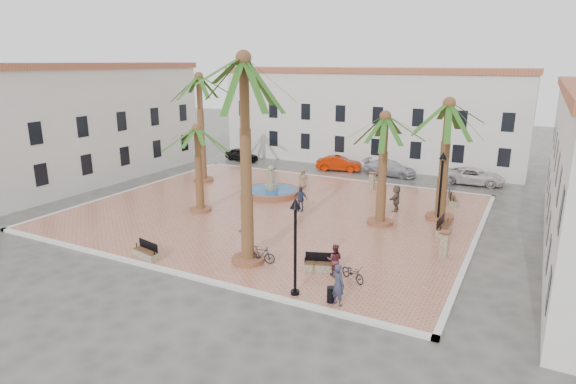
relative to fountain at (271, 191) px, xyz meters
The scene contains 36 objects.
ground 4.15m from the fountain, 56.50° to the right, with size 120.00×120.00×0.00m, color #56544F.
plaza 4.14m from the fountain, 56.50° to the right, with size 26.00×22.00×0.15m, color tan.
kerb_n 7.91m from the fountain, 73.26° to the left, with size 26.30×0.30×0.16m, color silver.
kerb_s 14.62m from the fountain, 81.05° to the right, with size 26.30×0.30×0.16m, color silver.
kerb_e 15.66m from the fountain, 12.68° to the right, with size 0.30×22.30×0.16m, color silver.
kerb_w 11.27m from the fountain, 162.23° to the right, with size 0.30×22.30×0.16m, color silver.
building_north 17.26m from the fountain, 82.18° to the left, with size 30.40×7.40×9.50m.
building_west 17.67m from the fountain, 168.39° to the right, with size 6.40×24.40×10.00m.
fountain is the anchor object (origin of this frame).
palm_nw 10.54m from the fountain, behind, with size 5.51×5.51×9.15m.
palm_sw 7.82m from the fountain, 110.81° to the right, with size 4.73×4.73×6.02m.
palm_s 15.61m from the fountain, 65.64° to the right, with size 5.50×5.50×10.47m.
palm_e 11.42m from the fountain, 16.53° to the right, with size 5.25×5.25×7.14m.
palm_ne 14.12m from the fountain, ahead, with size 5.79×5.79×7.87m.
bench_s 13.82m from the fountain, 88.69° to the right, with size 1.73×0.84×0.88m.
bench_se 14.30m from the fountain, 50.55° to the right, with size 1.75×1.05×0.89m.
bench_e 13.71m from the fountain, 11.66° to the right, with size 0.68×1.93×1.00m.
bench_ne 13.39m from the fountain, 17.15° to the left, with size 0.95×1.85×0.94m.
lamppost_s 16.76m from the fountain, 56.74° to the right, with size 0.48×0.48×4.41m.
lamppost_e 12.99m from the fountain, ahead, with size 0.49×0.49×4.53m.
bollard_se 12.25m from the fountain, 66.41° to the right, with size 0.55×0.55×1.52m.
bollard_n 8.22m from the fountain, 38.88° to the left, with size 0.57×0.57×1.40m.
bollard_e 15.49m from the fountain, 24.60° to the right, with size 0.51×0.51×1.40m.
litter_bin 17.47m from the fountain, 52.00° to the right, with size 0.35×0.35×0.69m, color black.
cyclist_a 17.74m from the fountain, 51.28° to the right, with size 0.67×0.44×1.83m, color #303248.
bicycle_a 15.73m from the fountain, 46.32° to the right, with size 0.53×1.51×0.79m, color black.
cyclist_b 14.92m from the fountain, 48.62° to the right, with size 0.76×0.59×1.57m, color #59242C.
bicycle_b 13.07m from the fountain, 62.69° to the right, with size 0.42×1.50×0.90m, color black.
pedestrian_fountain_a 3.26m from the fountain, 66.70° to the left, with size 0.77×0.50×1.57m, color #887151.
pedestrian_fountain_b 4.74m from the fountain, 35.15° to the right, with size 1.02×0.42×1.74m, color navy.
pedestrian_north 3.58m from the fountain, 116.15° to the left, with size 1.01×0.58×1.56m, color #515257.
pedestrian_east 9.68m from the fountain, ahead, with size 1.69×0.54×1.83m, color #63594C.
car_black 14.34m from the fountain, 132.12° to the left, with size 1.56×3.88×1.32m, color black.
car_red 11.02m from the fountain, 83.61° to the left, with size 1.47×4.23×1.39m, color #A61C00.
car_silver 12.75m from the fountain, 61.45° to the left, with size 1.97×4.84×1.41m, color silver.
car_white 17.52m from the fountain, 40.49° to the left, with size 2.30×4.99×1.39m, color silver.
Camera 1 is at (15.49, -27.67, 10.08)m, focal length 30.00 mm.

